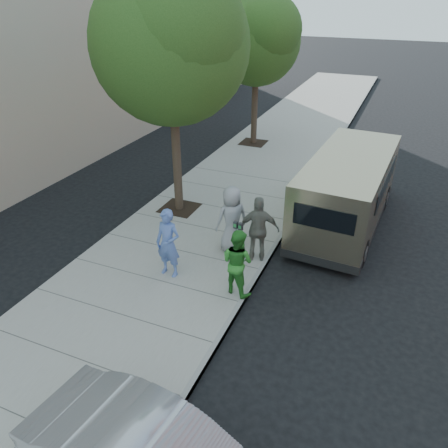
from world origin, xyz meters
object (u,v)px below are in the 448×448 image
Objects in this scene: parking_meter at (238,234)px; person_striped_polo at (259,229)px; van at (348,190)px; tree_far at (258,37)px; tree_near at (171,38)px; person_gray_shirt at (232,219)px; person_green_shirt at (237,262)px; person_officer at (168,243)px.

person_striped_polo reaches higher than parking_meter.
parking_meter is 4.28m from van.
parking_meter is (3.02, -9.95, -3.81)m from tree_far.
person_gray_shirt is at bearing -33.50° from tree_near.
tree_near is at bearing -90.00° from tree_far.
van is (2.27, 3.62, 0.18)m from parking_meter.
person_gray_shirt reaches higher than parking_meter.
person_gray_shirt is at bearing -46.77° from person_green_shirt.
van is 3.71m from person_striped_polo.
person_officer is at bearing 13.14° from person_gray_shirt.
tree_near is 3.97× the size of person_striped_polo.
person_officer is (1.55, -3.52, -4.46)m from tree_near.
tree_near is at bearing -47.48° from person_striped_polo.
van is (5.29, -6.33, -3.64)m from tree_far.
person_striped_polo is (3.45, -9.55, -3.79)m from tree_far.
person_officer reaches higher than parking_meter.
person_gray_shirt reaches higher than person_officer.
parking_meter is at bearing -37.95° from tree_near.
tree_far is (-0.00, 7.60, -0.66)m from tree_near.
tree_near is 5.88m from person_officer.
van is at bearing -50.10° from tree_far.
person_green_shirt is (-1.84, -4.79, -0.23)m from van.
person_green_shirt is at bearing -107.54° from van.
tree_near is 4.33× the size of person_green_shirt.
person_green_shirt is at bearing 2.97° from person_officer.
person_officer is 1.91m from person_green_shirt.
person_striped_polo is (0.00, 1.57, 0.08)m from person_green_shirt.
person_striped_polo is (1.90, 1.57, 0.01)m from person_officer.
tree_far is at bearing -55.34° from person_green_shirt.
van is at bearing 54.99° from person_officer.
tree_near reaches higher than tree_far.
parking_meter is at bearing -118.65° from van.
person_gray_shirt is at bearing -128.90° from van.
tree_near is 4.01× the size of person_officer.
tree_far is 10.84m from person_striped_polo.
tree_far is 10.36m from person_gray_shirt.
person_gray_shirt is (2.58, -1.71, -4.43)m from tree_near.
tree_near is 7.63m from tree_far.
tree_far is at bearing 90.00° from tree_near.
tree_far is at bearing 118.29° from parking_meter.
tree_near is at bearing -80.77° from person_gray_shirt.
van is 3.45× the size of person_officer.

